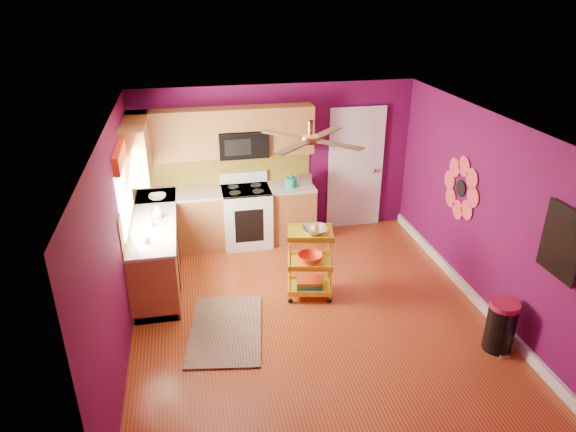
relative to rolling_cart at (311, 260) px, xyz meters
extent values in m
plane|color=maroon|center=(-0.09, -0.44, -0.55)|extent=(5.00, 5.00, 0.00)
cube|color=#590A42|center=(-0.09, 2.06, 0.70)|extent=(4.50, 0.04, 2.50)
cube|color=#590A42|center=(-0.09, -2.94, 0.70)|extent=(4.50, 0.04, 2.50)
cube|color=#590A42|center=(-2.34, -0.44, 0.70)|extent=(0.04, 5.00, 2.50)
cube|color=#590A42|center=(2.16, -0.44, 0.70)|extent=(0.04, 5.00, 2.50)
cube|color=silver|center=(-0.09, -0.44, 1.95)|extent=(4.50, 5.00, 0.04)
cube|color=white|center=(2.13, -0.44, -0.48)|extent=(0.05, 4.90, 0.14)
cube|color=brown|center=(-2.04, 0.91, -0.10)|extent=(0.60, 2.30, 0.90)
cube|color=brown|center=(-0.94, 1.76, -0.10)|extent=(2.80, 0.60, 0.90)
cube|color=beige|center=(-2.04, 0.91, 0.37)|extent=(0.63, 2.30, 0.04)
cube|color=beige|center=(-0.94, 1.76, 0.37)|extent=(2.80, 0.63, 0.04)
cube|color=black|center=(-2.04, 0.91, -0.50)|extent=(0.54, 2.30, 0.10)
cube|color=black|center=(-0.94, 1.76, -0.50)|extent=(2.80, 0.54, 0.10)
cube|color=white|center=(-0.64, 1.73, -0.09)|extent=(0.76, 0.66, 0.92)
cube|color=black|center=(-0.64, 1.73, 0.37)|extent=(0.76, 0.62, 0.03)
cube|color=white|center=(-0.64, 2.01, 0.49)|extent=(0.76, 0.06, 0.18)
cube|color=black|center=(-0.64, 1.41, -0.10)|extent=(0.45, 0.02, 0.55)
cube|color=brown|center=(-1.68, 1.90, 1.27)|extent=(1.32, 0.33, 0.75)
cube|color=brown|center=(0.10, 1.90, 1.27)|extent=(0.72, 0.33, 0.75)
cube|color=brown|center=(-0.64, 1.90, 1.48)|extent=(0.76, 0.33, 0.34)
cube|color=brown|center=(-2.18, 1.41, 1.27)|extent=(0.33, 1.30, 0.75)
cube|color=black|center=(-0.64, 1.86, 1.10)|extent=(0.76, 0.38, 0.40)
cube|color=brown|center=(-0.94, 2.05, 0.64)|extent=(2.80, 0.01, 0.51)
cube|color=brown|center=(-2.33, 0.91, 0.64)|extent=(0.01, 2.30, 0.51)
cube|color=white|center=(-2.32, 0.61, 1.00)|extent=(0.03, 1.20, 1.00)
cube|color=red|center=(-2.29, 0.61, 1.47)|extent=(0.08, 1.35, 0.22)
cube|color=white|center=(1.26, 2.04, 0.47)|extent=(0.85, 0.04, 2.05)
cube|color=white|center=(1.26, 2.02, 0.47)|extent=(0.95, 0.02, 2.15)
sphere|color=#BF8C3F|center=(1.58, 1.98, 0.45)|extent=(0.07, 0.07, 0.07)
cylinder|color=black|center=(2.14, 0.16, 0.80)|extent=(0.01, 0.24, 0.24)
cube|color=teal|center=(2.14, -1.84, 1.00)|extent=(0.03, 0.52, 0.72)
cube|color=black|center=(2.12, -1.84, 1.00)|extent=(0.01, 0.56, 0.76)
cylinder|color=#BF8C3F|center=(-0.09, -0.24, 1.87)|extent=(0.06, 0.06, 0.16)
cylinder|color=#BF8C3F|center=(-0.09, -0.24, 1.73)|extent=(0.20, 0.20, 0.08)
cube|color=#4C2D19|center=(0.18, 0.03, 1.73)|extent=(0.47, 0.47, 0.01)
cube|color=#4C2D19|center=(-0.36, 0.03, 1.73)|extent=(0.47, 0.47, 0.01)
cube|color=#4C2D19|center=(-0.36, -0.51, 1.73)|extent=(0.47, 0.47, 0.01)
cube|color=#4C2D19|center=(0.18, -0.51, 1.73)|extent=(0.47, 0.47, 0.01)
cube|color=black|center=(-1.20, -0.55, -0.54)|extent=(1.07, 1.53, 0.02)
cylinder|color=yellow|center=(-0.30, -0.12, -0.05)|extent=(0.03, 0.03, 0.92)
cylinder|color=yellow|center=(0.21, -0.23, -0.05)|extent=(0.03, 0.03, 0.92)
cylinder|color=yellow|center=(-0.23, 0.23, -0.05)|extent=(0.03, 0.03, 0.92)
cylinder|color=yellow|center=(0.29, 0.13, -0.05)|extent=(0.03, 0.03, 0.92)
sphere|color=black|center=(-0.30, -0.12, -0.52)|extent=(0.06, 0.06, 0.06)
sphere|color=black|center=(0.21, -0.23, -0.52)|extent=(0.06, 0.06, 0.06)
sphere|color=black|center=(-0.23, 0.23, -0.52)|extent=(0.06, 0.06, 0.06)
sphere|color=black|center=(0.29, 0.13, -0.52)|extent=(0.06, 0.06, 0.06)
cube|color=yellow|center=(-0.01, 0.00, 0.39)|extent=(0.67, 0.54, 0.03)
cube|color=yellow|center=(-0.01, 0.00, -0.03)|extent=(0.67, 0.54, 0.03)
cube|color=yellow|center=(-0.01, 0.00, -0.42)|extent=(0.67, 0.54, 0.03)
imported|color=beige|center=(0.04, -0.01, 0.44)|extent=(0.39, 0.39, 0.08)
sphere|color=yellow|center=(0.04, -0.01, 0.47)|extent=(0.11, 0.11, 0.11)
imported|color=red|center=(-0.01, 0.00, 0.04)|extent=(0.40, 0.40, 0.11)
cube|color=navy|center=(-0.01, 0.00, -0.38)|extent=(0.39, 0.32, 0.04)
cube|color=#267233|center=(-0.01, 0.00, -0.34)|extent=(0.39, 0.32, 0.04)
cube|color=red|center=(-0.01, 0.00, -0.31)|extent=(0.39, 0.32, 0.03)
cylinder|color=black|center=(1.89, -1.51, -0.27)|extent=(0.34, 0.34, 0.57)
cylinder|color=#A01638|center=(1.89, -1.51, 0.05)|extent=(0.33, 0.33, 0.07)
cube|color=beige|center=(1.89, -1.68, -0.54)|extent=(0.11, 0.06, 0.03)
cylinder|color=#138E86|center=(0.08, 1.68, 0.47)|extent=(0.18, 0.18, 0.16)
sphere|color=#138E86|center=(0.08, 1.68, 0.57)|extent=(0.06, 0.06, 0.06)
cube|color=beige|center=(0.31, 1.76, 0.48)|extent=(0.22, 0.15, 0.18)
imported|color=#EA3F72|center=(-2.07, 0.65, 0.48)|extent=(0.08, 0.08, 0.18)
imported|color=white|center=(-1.96, 0.91, 0.48)|extent=(0.14, 0.14, 0.18)
imported|color=white|center=(-1.99, 1.60, 0.42)|extent=(0.26, 0.26, 0.06)
imported|color=white|center=(-2.10, 0.16, 0.44)|extent=(0.12, 0.12, 0.09)
camera|label=1|loc=(-1.46, -5.77, 3.39)|focal=32.00mm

